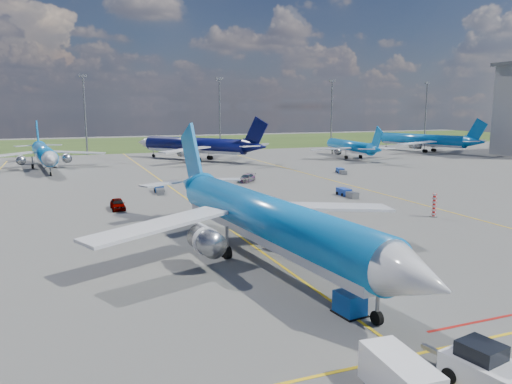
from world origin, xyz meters
name	(u,v)px	position (x,y,z in m)	size (l,w,h in m)	color
ground	(269,257)	(0.00, 0.00, 0.00)	(400.00, 400.00, 0.00)	#565653
grass_strip	(110,144)	(0.00, 150.00, 0.00)	(400.00, 80.00, 0.01)	#2D4719
taxiway_lines	(194,203)	(0.17, 27.70, 0.01)	(60.25, 160.00, 0.02)	yellow
floodlight_masts	(156,111)	(10.00, 110.00, 12.56)	(202.20, 0.50, 22.70)	slate
warning_post	(434,205)	(26.00, 8.00, 1.50)	(0.50, 0.50, 3.00)	red
bg_jet_nnw	(45,169)	(-20.64, 78.97, 0.00)	(29.15, 38.26, 10.02)	blue
bg_jet_n	(195,160)	(15.31, 85.02, 0.00)	(32.17, 42.22, 11.06)	#080B43
bg_jet_ne	(350,158)	(55.81, 75.28, 0.00)	(25.80, 33.86, 8.87)	blue
bg_jet_ene	(422,152)	(86.54, 83.13, 0.00)	(29.80, 39.11, 10.24)	blue
main_airliner	(267,262)	(-0.79, -1.46, 0.00)	(33.34, 43.76, 11.46)	blue
pushback_tug	(490,372)	(1.53, -24.13, 0.88)	(3.26, 6.57, 2.18)	silver
uld_container	(350,303)	(0.00, -13.89, 0.76)	(1.52, 1.90, 1.52)	#0B46A1
service_van	(400,377)	(-2.98, -23.06, 0.99)	(1.97, 4.48, 1.97)	white
service_car_a	(118,204)	(-10.56, 27.29, 0.75)	(1.78, 4.42, 1.50)	#999999
service_car_b	(215,192)	(4.39, 31.36, 0.74)	(2.46, 5.33, 1.48)	#999999
service_car_c	(247,178)	(14.38, 44.33, 0.71)	(2.00, 4.92, 1.43)	#999999
baggage_tug_w	(347,193)	(23.61, 24.68, 0.51)	(1.46, 4.91, 1.10)	#1B3CA3
baggage_tug_c	(159,189)	(-2.76, 38.73, 0.51)	(1.84, 4.94, 1.08)	navy
baggage_tug_e	(341,171)	(36.92, 48.38, 0.47)	(2.40, 4.63, 1.01)	#1B43A7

